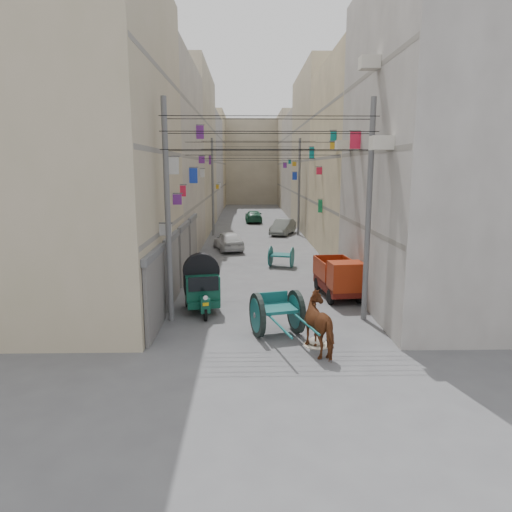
{
  "coord_description": "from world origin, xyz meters",
  "views": [
    {
      "loc": [
        -0.78,
        -10.29,
        5.58
      ],
      "look_at": [
        -0.44,
        6.5,
        2.34
      ],
      "focal_mm": 32.0,
      "sensor_mm": 36.0,
      "label": 1
    }
  ],
  "objects_px": {
    "feed_sack": "(317,341)",
    "distant_car_grey": "(283,227)",
    "mini_truck": "(340,280)",
    "second_cart": "(281,256)",
    "horse": "(323,324)",
    "tonga_cart": "(277,313)",
    "distant_car_white": "(228,241)",
    "distant_car_green": "(253,216)",
    "auto_rickshaw": "(202,285)"
  },
  "relations": [
    {
      "from": "second_cart",
      "to": "auto_rickshaw",
      "type": "bearing_deg",
      "value": -98.51
    },
    {
      "from": "distant_car_white",
      "to": "distant_car_grey",
      "type": "bearing_deg",
      "value": -134.79
    },
    {
      "from": "distant_car_green",
      "to": "distant_car_grey",
      "type": "bearing_deg",
      "value": 103.02
    },
    {
      "from": "mini_truck",
      "to": "horse",
      "type": "height_order",
      "value": "mini_truck"
    },
    {
      "from": "mini_truck",
      "to": "auto_rickshaw",
      "type": "bearing_deg",
      "value": -171.83
    },
    {
      "from": "feed_sack",
      "to": "distant_car_green",
      "type": "xyz_separation_m",
      "value": [
        -1.52,
        33.9,
        0.47
      ]
    },
    {
      "from": "feed_sack",
      "to": "auto_rickshaw",
      "type": "bearing_deg",
      "value": 137.43
    },
    {
      "from": "distant_car_white",
      "to": "distant_car_grey",
      "type": "xyz_separation_m",
      "value": [
        4.37,
        7.52,
        -0.02
      ]
    },
    {
      "from": "distant_car_grey",
      "to": "distant_car_green",
      "type": "relative_size",
      "value": 0.94
    },
    {
      "from": "tonga_cart",
      "to": "distant_car_green",
      "type": "xyz_separation_m",
      "value": [
        -0.3,
        32.92,
        -0.17
      ]
    },
    {
      "from": "tonga_cart",
      "to": "mini_truck",
      "type": "xyz_separation_m",
      "value": [
        3.01,
        4.2,
        0.08
      ]
    },
    {
      "from": "mini_truck",
      "to": "distant_car_grey",
      "type": "height_order",
      "value": "mini_truck"
    },
    {
      "from": "auto_rickshaw",
      "to": "distant_car_grey",
      "type": "relative_size",
      "value": 0.66
    },
    {
      "from": "feed_sack",
      "to": "distant_car_grey",
      "type": "relative_size",
      "value": 0.14
    },
    {
      "from": "second_cart",
      "to": "horse",
      "type": "relative_size",
      "value": 0.77
    },
    {
      "from": "auto_rickshaw",
      "to": "second_cart",
      "type": "distance_m",
      "value": 8.96
    },
    {
      "from": "tonga_cart",
      "to": "distant_car_green",
      "type": "bearing_deg",
      "value": 75.35
    },
    {
      "from": "tonga_cart",
      "to": "feed_sack",
      "type": "xyz_separation_m",
      "value": [
        1.22,
        -0.99,
        -0.64
      ]
    },
    {
      "from": "feed_sack",
      "to": "second_cart",
      "type": "bearing_deg",
      "value": 91.27
    },
    {
      "from": "auto_rickshaw",
      "to": "second_cart",
      "type": "bearing_deg",
      "value": 54.02
    },
    {
      "from": "auto_rickshaw",
      "to": "tonga_cart",
      "type": "relative_size",
      "value": 0.74
    },
    {
      "from": "horse",
      "to": "distant_car_white",
      "type": "bearing_deg",
      "value": -95.79
    },
    {
      "from": "distant_car_green",
      "to": "mini_truck",
      "type": "bearing_deg",
      "value": 94.76
    },
    {
      "from": "tonga_cart",
      "to": "mini_truck",
      "type": "distance_m",
      "value": 5.16
    },
    {
      "from": "feed_sack",
      "to": "mini_truck",
      "type": "bearing_deg",
      "value": 70.99
    },
    {
      "from": "second_cart",
      "to": "horse",
      "type": "bearing_deg",
      "value": -71.94
    },
    {
      "from": "second_cart",
      "to": "horse",
      "type": "height_order",
      "value": "horse"
    },
    {
      "from": "distant_car_white",
      "to": "distant_car_grey",
      "type": "relative_size",
      "value": 0.99
    },
    {
      "from": "horse",
      "to": "distant_car_grey",
      "type": "distance_m",
      "value": 25.39
    },
    {
      "from": "second_cart",
      "to": "distant_car_white",
      "type": "bearing_deg",
      "value": 136.74
    },
    {
      "from": "tonga_cart",
      "to": "horse",
      "type": "bearing_deg",
      "value": -63.68
    },
    {
      "from": "mini_truck",
      "to": "distant_car_grey",
      "type": "relative_size",
      "value": 0.84
    },
    {
      "from": "mini_truck",
      "to": "distant_car_white",
      "type": "xyz_separation_m",
      "value": [
        -5.29,
        12.18,
        -0.19
      ]
    },
    {
      "from": "auto_rickshaw",
      "to": "mini_truck",
      "type": "height_order",
      "value": "mini_truck"
    },
    {
      "from": "second_cart",
      "to": "distant_car_white",
      "type": "distance_m",
      "value": 6.41
    },
    {
      "from": "mini_truck",
      "to": "distant_car_grey",
      "type": "distance_m",
      "value": 19.72
    },
    {
      "from": "auto_rickshaw",
      "to": "distant_car_green",
      "type": "relative_size",
      "value": 0.62
    },
    {
      "from": "auto_rickshaw",
      "to": "horse",
      "type": "relative_size",
      "value": 1.25
    },
    {
      "from": "tonga_cart",
      "to": "distant_car_white",
      "type": "height_order",
      "value": "tonga_cart"
    },
    {
      "from": "feed_sack",
      "to": "distant_car_green",
      "type": "relative_size",
      "value": 0.13
    },
    {
      "from": "second_cart",
      "to": "tonga_cart",
      "type": "bearing_deg",
      "value": -78.66
    },
    {
      "from": "mini_truck",
      "to": "feed_sack",
      "type": "relative_size",
      "value": 6.2
    },
    {
      "from": "auto_rickshaw",
      "to": "feed_sack",
      "type": "relative_size",
      "value": 4.86
    },
    {
      "from": "second_cart",
      "to": "distant_car_green",
      "type": "relative_size",
      "value": 0.38
    },
    {
      "from": "auto_rickshaw",
      "to": "second_cart",
      "type": "relative_size",
      "value": 1.61
    },
    {
      "from": "auto_rickshaw",
      "to": "tonga_cart",
      "type": "distance_m",
      "value": 3.92
    },
    {
      "from": "auto_rickshaw",
      "to": "distant_car_white",
      "type": "distance_m",
      "value": 13.67
    },
    {
      "from": "second_cart",
      "to": "mini_truck",
      "type": "bearing_deg",
      "value": -56.48
    },
    {
      "from": "tonga_cart",
      "to": "horse",
      "type": "height_order",
      "value": "horse"
    },
    {
      "from": "tonga_cart",
      "to": "distant_car_white",
      "type": "xyz_separation_m",
      "value": [
        -2.28,
        16.37,
        -0.11
      ]
    }
  ]
}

